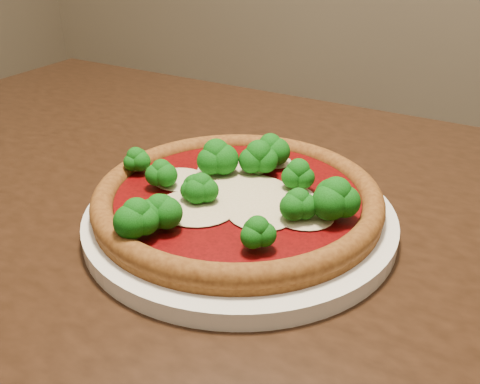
% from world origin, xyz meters
% --- Properties ---
extents(dining_table, '(1.41, 0.95, 0.75)m').
position_xyz_m(dining_table, '(-0.12, 0.19, 0.66)').
color(dining_table, black).
rests_on(dining_table, floor).
extents(plate, '(0.32, 0.32, 0.02)m').
position_xyz_m(plate, '(-0.11, 0.18, 0.76)').
color(plate, white).
rests_on(plate, dining_table).
extents(pizza, '(0.30, 0.30, 0.06)m').
position_xyz_m(pizza, '(-0.12, 0.19, 0.78)').
color(pizza, brown).
rests_on(pizza, plate).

